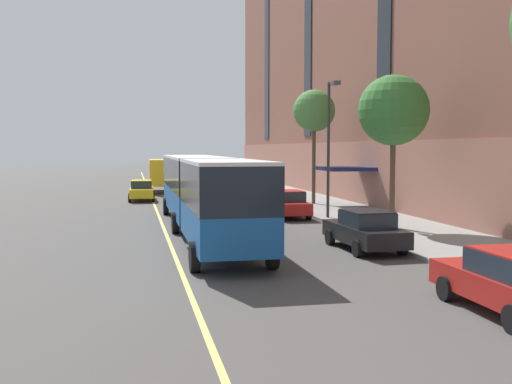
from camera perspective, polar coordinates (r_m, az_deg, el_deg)
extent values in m
plane|color=#4C4947|center=(27.50, -5.04, -4.08)|extent=(260.00, 260.00, 0.00)
cube|color=gray|center=(32.85, 11.17, -2.66)|extent=(5.58, 160.00, 0.15)
cube|color=#A56A58|center=(31.19, 17.99, 0.77)|extent=(0.14, 110.00, 4.40)
cube|color=navy|center=(40.01, 8.64, 2.21)|extent=(3.20, 3.40, 0.24)
cube|color=#1E232B|center=(55.45, 5.00, 17.11)|extent=(0.10, 2.00, 22.60)
cube|color=#1E232B|center=(71.10, 1.05, 14.25)|extent=(0.10, 2.00, 22.60)
cube|color=#19569E|center=(31.69, -5.88, -0.72)|extent=(2.57, 12.29, 1.26)
cube|color=black|center=(31.60, -5.90, 1.81)|extent=(2.58, 12.29, 1.54)
cube|color=silver|center=(31.58, -5.91, 3.31)|extent=(2.59, 12.29, 0.12)
cube|color=#19232D|center=(37.75, -6.84, 1.95)|extent=(2.34, 0.08, 1.15)
cube|color=orange|center=(37.74, -6.85, 3.08)|extent=(1.78, 0.06, 0.28)
cube|color=black|center=(37.88, -6.82, -0.73)|extent=(2.49, 0.12, 0.24)
cube|color=white|center=(37.80, -8.16, -0.37)|extent=(0.28, 0.06, 0.18)
cube|color=white|center=(37.95, -5.48, -0.33)|extent=(0.28, 0.06, 0.18)
cylinder|color=#595651|center=(25.05, -4.37, -0.25)|extent=(2.42, 1.00, 2.41)
cube|color=#19569E|center=(21.19, -2.99, -3.15)|extent=(2.56, 7.00, 1.26)
cube|color=black|center=(21.05, -3.00, 0.63)|extent=(2.57, 7.00, 1.54)
cube|color=silver|center=(21.02, -3.01, 2.89)|extent=(2.58, 7.00, 0.12)
cylinder|color=black|center=(35.93, -8.58, -1.36)|extent=(0.30, 1.00, 1.00)
cylinder|color=black|center=(36.16, -4.55, -1.30)|extent=(0.30, 1.00, 1.00)
cylinder|color=black|center=(28.01, -7.70, -2.92)|extent=(0.30, 1.00, 1.00)
cylinder|color=black|center=(28.29, -2.55, -2.82)|extent=(0.30, 1.00, 1.00)
cylinder|color=black|center=(19.26, -5.88, -6.16)|extent=(0.30, 1.00, 1.00)
cylinder|color=black|center=(19.67, 1.55, -5.92)|extent=(0.30, 1.00, 1.00)
cube|color=#B21E19|center=(15.66, 23.03, -8.36)|extent=(1.81, 4.64, 0.64)
cylinder|color=black|center=(16.47, 17.61, -8.75)|extent=(0.22, 0.64, 0.64)
cylinder|color=black|center=(17.37, 22.70, -8.21)|extent=(0.22, 0.64, 0.64)
cube|color=#B7B7BC|center=(55.96, -2.78, 0.80)|extent=(1.85, 4.45, 0.64)
cube|color=#232D38|center=(55.71, -2.75, 1.40)|extent=(1.60, 2.01, 0.56)
cube|color=#B7B7BC|center=(55.70, -2.75, 1.71)|extent=(1.56, 1.93, 0.04)
cylinder|color=black|center=(57.19, -3.88, 0.55)|extent=(0.23, 0.64, 0.64)
cylinder|color=black|center=(57.48, -2.16, 0.57)|extent=(0.23, 0.64, 0.64)
cylinder|color=black|center=(54.49, -3.43, 0.37)|extent=(0.23, 0.64, 0.64)
cylinder|color=black|center=(54.79, -1.64, 0.40)|extent=(0.23, 0.64, 0.64)
cube|color=silver|center=(46.29, -0.96, 0.09)|extent=(1.80, 4.75, 0.64)
cube|color=#232D38|center=(46.01, -0.90, 0.82)|extent=(1.58, 2.14, 0.56)
cube|color=silver|center=(46.00, -0.91, 1.19)|extent=(1.55, 2.04, 0.04)
cylinder|color=black|center=(47.60, -2.33, -0.18)|extent=(0.22, 0.64, 0.64)
cylinder|color=black|center=(47.92, -0.25, -0.15)|extent=(0.22, 0.64, 0.64)
cylinder|color=black|center=(44.71, -1.71, -0.46)|extent=(0.22, 0.64, 0.64)
cylinder|color=black|center=(45.05, 0.49, -0.43)|extent=(0.22, 0.64, 0.64)
cube|color=black|center=(23.69, 10.27, -3.91)|extent=(1.94, 4.62, 0.64)
cube|color=#232D38|center=(23.41, 10.52, -2.53)|extent=(1.65, 2.11, 0.56)
cube|color=black|center=(23.38, 10.53, -1.80)|extent=(1.61, 2.01, 0.04)
cylinder|color=black|center=(24.71, 7.06, -4.29)|extent=(0.24, 0.65, 0.64)
cylinder|color=black|center=(25.38, 10.79, -4.11)|extent=(0.24, 0.65, 0.64)
cylinder|color=black|center=(22.11, 9.66, -5.32)|extent=(0.24, 0.65, 0.64)
cylinder|color=black|center=(22.86, 13.73, -5.07)|extent=(0.24, 0.65, 0.64)
cube|color=#B21E19|center=(34.24, 3.01, -1.36)|extent=(1.84, 4.59, 0.64)
cube|color=#232D38|center=(33.97, 3.10, -0.39)|extent=(1.58, 2.08, 0.56)
cube|color=#B21E19|center=(33.95, 3.10, 0.11)|extent=(1.55, 1.99, 0.04)
cylinder|color=black|center=(35.46, 1.11, -1.68)|extent=(0.23, 0.64, 0.64)
cylinder|color=black|center=(35.85, 3.80, -1.63)|extent=(0.23, 0.64, 0.64)
cylinder|color=black|center=(32.71, 2.12, -2.18)|extent=(0.23, 0.64, 0.64)
cylinder|color=black|center=(33.14, 5.03, -2.11)|extent=(0.23, 0.64, 0.64)
cube|color=navy|center=(40.25, 1.01, -0.52)|extent=(1.74, 4.71, 0.64)
cube|color=#232D38|center=(39.97, 1.09, 0.31)|extent=(1.52, 2.12, 0.56)
cube|color=navy|center=(39.95, 1.09, 0.73)|extent=(1.49, 2.03, 0.04)
cylinder|color=black|center=(41.52, -0.57, -0.82)|extent=(0.22, 0.64, 0.64)
cylinder|color=black|center=(41.88, 1.71, -0.78)|extent=(0.22, 0.64, 0.64)
cylinder|color=black|center=(38.68, 0.26, -1.19)|extent=(0.22, 0.64, 0.64)
cylinder|color=black|center=(39.06, 2.69, -1.14)|extent=(0.22, 0.64, 0.64)
cube|color=gold|center=(53.30, -8.92, 1.86)|extent=(2.31, 4.87, 2.25)
cube|color=gold|center=(56.78, -9.01, 1.42)|extent=(2.13, 1.75, 1.60)
cube|color=#1E2833|center=(57.65, -9.03, 1.71)|extent=(1.87, 0.12, 0.80)
cylinder|color=black|center=(56.81, -10.05, 0.57)|extent=(0.28, 0.85, 0.84)
cylinder|color=black|center=(56.86, -7.94, 0.60)|extent=(0.28, 0.85, 0.84)
cylinder|color=black|center=(52.76, -10.02, 0.30)|extent=(0.28, 0.85, 0.84)
cylinder|color=black|center=(52.82, -7.75, 0.33)|extent=(0.28, 0.85, 0.84)
cube|color=yellow|center=(45.94, -10.84, -0.01)|extent=(1.83, 4.67, 0.64)
cube|color=#232D38|center=(45.67, -10.85, 0.72)|extent=(1.56, 2.12, 0.56)
cube|color=yellow|center=(45.66, -10.86, 1.09)|extent=(1.52, 2.03, 0.04)
cylinder|color=black|center=(47.41, -11.83, -0.29)|extent=(0.24, 0.65, 0.64)
cylinder|color=black|center=(47.40, -9.80, -0.26)|extent=(0.24, 0.65, 0.64)
cylinder|color=black|center=(44.56, -11.93, -0.57)|extent=(0.24, 0.65, 0.64)
cylinder|color=black|center=(44.54, -9.78, -0.54)|extent=(0.24, 0.65, 0.64)
cylinder|color=brown|center=(29.40, 12.86, 1.24)|extent=(0.26, 0.26, 4.68)
sphere|color=#387533|center=(29.42, 12.96, 7.60)|extent=(3.37, 3.37, 3.37)
cylinder|color=brown|center=(41.24, 5.52, 2.76)|extent=(0.25, 0.25, 5.56)
sphere|color=#4C843D|center=(41.31, 5.56, 7.72)|extent=(2.87, 2.87, 2.87)
cylinder|color=#2D2D30|center=(32.99, 6.91, 3.96)|extent=(0.16, 0.16, 7.36)
cylinder|color=#2D2D30|center=(32.65, 7.28, 10.25)|extent=(0.10, 1.10, 0.10)
cube|color=#3D3D3F|center=(32.13, 7.60, 10.25)|extent=(0.36, 0.60, 0.20)
cylinder|color=red|center=(20.35, 19.45, -6.03)|extent=(0.24, 0.24, 0.55)
sphere|color=silver|center=(20.29, 19.48, -5.07)|extent=(0.20, 0.20, 0.20)
cylinder|color=silver|center=(20.26, 19.07, -5.91)|extent=(0.10, 0.09, 0.09)
cylinder|color=silver|center=(20.42, 19.84, -5.85)|extent=(0.10, 0.09, 0.09)
cube|color=#E0D66B|center=(30.33, -8.81, -3.33)|extent=(0.16, 140.00, 0.01)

